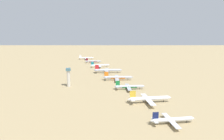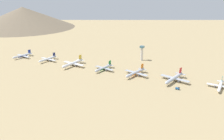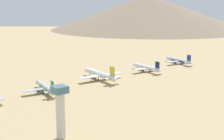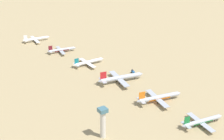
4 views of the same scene
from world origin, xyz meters
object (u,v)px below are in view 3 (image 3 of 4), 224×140
object	(u,v)px
parked_jet_3	(45,87)
parked_jet_0	(179,60)
control_tower	(60,109)
parked_jet_2	(100,74)
parked_jet_1	(146,67)

from	to	relation	value
parked_jet_3	parked_jet_0	bearing A→B (deg)	-84.54
parked_jet_3	control_tower	bearing A→B (deg)	159.01
parked_jet_0	parked_jet_2	xyz separation A→B (m)	(-9.15, 120.68, 1.02)
parked_jet_2	control_tower	size ratio (longest dim) A/B	1.93
parked_jet_0	parked_jet_1	world-z (taller)	parked_jet_1
control_tower	parked_jet_3	bearing A→B (deg)	-20.99
parked_jet_0	parked_jet_3	world-z (taller)	parked_jet_3
parked_jet_0	parked_jet_1	bearing A→B (deg)	97.96
parked_jet_3	parked_jet_2	bearing A→B (deg)	-82.27
parked_jet_1	parked_jet_2	size ratio (longest dim) A/B	0.82
parked_jet_1	control_tower	bearing A→B (deg)	121.66
parked_jet_1	parked_jet_2	distance (m)	60.19
parked_jet_1	control_tower	distance (m)	179.10
parked_jet_1	parked_jet_0	bearing A→B (deg)	-82.04
parked_jet_2	parked_jet_3	distance (m)	59.86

